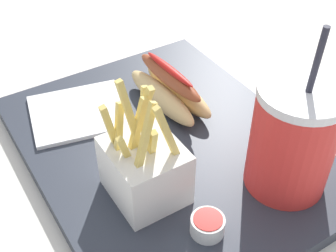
{
  "coord_description": "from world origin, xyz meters",
  "views": [
    {
      "loc": [
        0.37,
        -0.23,
        0.43
      ],
      "look_at": [
        0.0,
        0.0,
        0.05
      ],
      "focal_mm": 48.25,
      "sensor_mm": 36.0,
      "label": 1
    }
  ],
  "objects_px": {
    "ketchup_cup_1": "(208,225)",
    "soda_cup": "(293,138)",
    "fries_basket": "(144,168)",
    "hot_dog_1": "(169,90)",
    "napkin_stack": "(79,112)"
  },
  "relations": [
    {
      "from": "ketchup_cup_1",
      "to": "napkin_stack",
      "type": "bearing_deg",
      "value": -172.24
    },
    {
      "from": "fries_basket",
      "to": "hot_dog_1",
      "type": "relative_size",
      "value": 1.01
    },
    {
      "from": "ketchup_cup_1",
      "to": "soda_cup",
      "type": "bearing_deg",
      "value": 95.58
    },
    {
      "from": "soda_cup",
      "to": "hot_dog_1",
      "type": "distance_m",
      "value": 0.21
    },
    {
      "from": "fries_basket",
      "to": "ketchup_cup_1",
      "type": "xyz_separation_m",
      "value": [
        0.08,
        0.03,
        -0.03
      ]
    },
    {
      "from": "ketchup_cup_1",
      "to": "napkin_stack",
      "type": "relative_size",
      "value": 0.28
    },
    {
      "from": "fries_basket",
      "to": "ketchup_cup_1",
      "type": "relative_size",
      "value": 4.17
    },
    {
      "from": "fries_basket",
      "to": "napkin_stack",
      "type": "height_order",
      "value": "fries_basket"
    },
    {
      "from": "fries_basket",
      "to": "soda_cup",
      "type": "bearing_deg",
      "value": 64.28
    },
    {
      "from": "hot_dog_1",
      "to": "fries_basket",
      "type": "bearing_deg",
      "value": -41.4
    },
    {
      "from": "hot_dog_1",
      "to": "ketchup_cup_1",
      "type": "relative_size",
      "value": 4.14
    },
    {
      "from": "soda_cup",
      "to": "fries_basket",
      "type": "distance_m",
      "value": 0.17
    },
    {
      "from": "ketchup_cup_1",
      "to": "napkin_stack",
      "type": "height_order",
      "value": "ketchup_cup_1"
    },
    {
      "from": "soda_cup",
      "to": "napkin_stack",
      "type": "distance_m",
      "value": 0.3
    },
    {
      "from": "fries_basket",
      "to": "ketchup_cup_1",
      "type": "distance_m",
      "value": 0.09
    }
  ]
}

